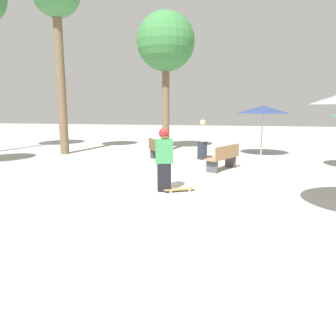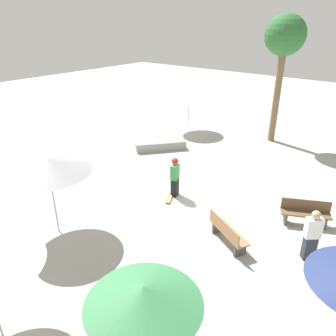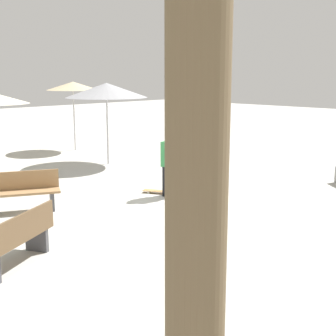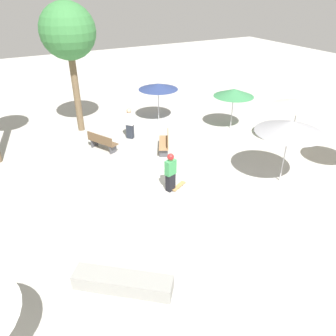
{
  "view_description": "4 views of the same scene",
  "coord_description": "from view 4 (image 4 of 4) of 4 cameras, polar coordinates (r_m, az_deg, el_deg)",
  "views": [
    {
      "loc": [
        8.12,
        1.77,
        2.1
      ],
      "look_at": [
        0.19,
        0.27,
        0.59
      ],
      "focal_mm": 35.0,
      "sensor_mm": 36.0,
      "label": 1
    },
    {
      "loc": [
        -6.69,
        9.15,
        6.41
      ],
      "look_at": [
        0.29,
        0.49,
        1.27
      ],
      "focal_mm": 35.0,
      "sensor_mm": 36.0,
      "label": 2
    },
    {
      "loc": [
        -7.64,
        -7.4,
        2.9
      ],
      "look_at": [
        0.32,
        0.37,
        0.65
      ],
      "focal_mm": 50.0,
      "sensor_mm": 36.0,
      "label": 3
    },
    {
      "loc": [
        9.6,
        -4.99,
        7.14
      ],
      "look_at": [
        0.57,
        -0.14,
        1.26
      ],
      "focal_mm": 35.0,
      "sensor_mm": 36.0,
      "label": 4
    }
  ],
  "objects": [
    {
      "name": "ground_plane",
      "position": [
        12.96,
        -0.67,
        -3.59
      ],
      "size": [
        60.0,
        60.0,
        0.0
      ],
      "primitive_type": "plane",
      "color": "#B2AFA8"
    },
    {
      "name": "skater_main",
      "position": [
        12.42,
        0.44,
        -0.53
      ],
      "size": [
        0.35,
        0.47,
        1.6
      ],
      "rotation": [
        0.0,
        0.0,
        1.86
      ],
      "color": "black",
      "rests_on": "ground_plane"
    },
    {
      "name": "skateboard",
      "position": [
        13.02,
        1.86,
        -3.14
      ],
      "size": [
        0.55,
        0.8,
        0.07
      ],
      "rotation": [
        0.0,
        0.0,
        2.05
      ],
      "color": "#B7844C",
      "rests_on": "ground_plane"
    },
    {
      "name": "concrete_ledge",
      "position": [
        9.22,
        -7.87,
        -19.15
      ],
      "size": [
        2.09,
        2.43,
        0.44
      ],
      "rotation": [
        0.0,
        0.0,
        0.9
      ],
      "color": "gray",
      "rests_on": "ground_plane"
    },
    {
      "name": "bench_near",
      "position": [
        15.65,
        -0.53,
        4.43
      ],
      "size": [
        1.62,
        1.14,
        0.85
      ],
      "rotation": [
        0.0,
        0.0,
        2.65
      ],
      "color": "#47474C",
      "rests_on": "ground_plane"
    },
    {
      "name": "bench_far",
      "position": [
        16.04,
        -11.39,
        4.47
      ],
      "size": [
        1.63,
        1.12,
        0.85
      ],
      "rotation": [
        0.0,
        0.0,
        0.47
      ],
      "color": "#47474C",
      "rests_on": "ground_plane"
    },
    {
      "name": "shade_umbrella_green",
      "position": [
        18.07,
        11.41,
        12.75
      ],
      "size": [
        2.14,
        2.14,
        2.2
      ],
      "color": "#B7B7BC",
      "rests_on": "ground_plane"
    },
    {
      "name": "shade_umbrella_navy",
      "position": [
        18.89,
        -1.71,
        14.02
      ],
      "size": [
        2.23,
        2.23,
        2.16
      ],
      "color": "#B7B7BC",
      "rests_on": "ground_plane"
    },
    {
      "name": "shade_umbrella_cream",
      "position": [
        16.94,
        21.76,
        10.46
      ],
      "size": [
        2.46,
        2.46,
        2.3
      ],
      "color": "#B7B7BC",
      "rests_on": "ground_plane"
    },
    {
      "name": "shade_umbrella_grey",
      "position": [
        13.2,
        20.5,
        6.74
      ],
      "size": [
        2.6,
        2.6,
        2.61
      ],
      "color": "#B7B7BC",
      "rests_on": "ground_plane"
    },
    {
      "name": "palm_tree_center_left",
      "position": [
        17.52,
        -17.03,
        21.6
      ],
      "size": [
        2.67,
        2.67,
        6.4
      ],
      "color": "brown",
      "rests_on": "ground_plane"
    },
    {
      "name": "bystander_watching",
      "position": [
        16.98,
        -6.7,
        7.7
      ],
      "size": [
        0.49,
        0.47,
        1.61
      ],
      "rotation": [
        0.0,
        0.0,
        3.85
      ],
      "color": "#282D38",
      "rests_on": "ground_plane"
    }
  ]
}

